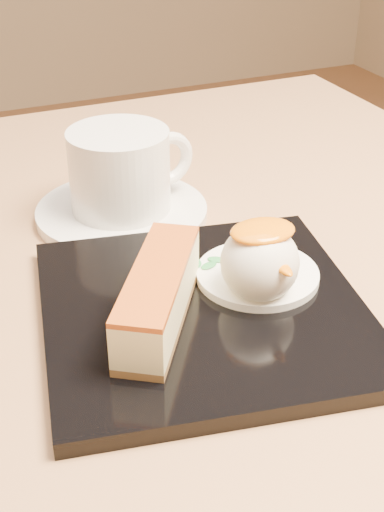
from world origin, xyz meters
name	(u,v)px	position (x,y,z in m)	size (l,w,h in m)	color
table	(149,428)	(0.00, 0.00, 0.56)	(0.80, 0.80, 0.72)	black
dessert_plate	(203,311)	(0.02, -0.06, 0.73)	(0.22, 0.22, 0.01)	black
cheesecake	(158,295)	(-0.01, -0.07, 0.75)	(0.10, 0.12, 0.04)	brown
cream_smear	(257,274)	(0.07, -0.05, 0.73)	(0.09, 0.09, 0.01)	white
ice_cream_scoop	(260,263)	(0.06, -0.07, 0.76)	(0.05, 0.05, 0.05)	white
mango_sauce	(263,231)	(0.06, -0.07, 0.78)	(0.05, 0.04, 0.01)	orange
mint_sprig	(207,262)	(0.04, -0.02, 0.74)	(0.03, 0.02, 0.00)	green
saucer	(122,212)	(0.02, 0.10, 0.72)	(0.15, 0.15, 0.01)	white
coffee_cup	(122,169)	(0.02, 0.10, 0.77)	(0.12, 0.09, 0.07)	white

